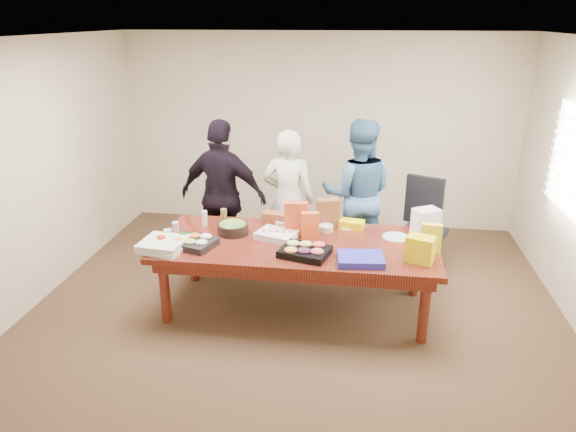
# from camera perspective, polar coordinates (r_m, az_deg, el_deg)

# --- Properties ---
(floor) EXTENTS (5.50, 5.00, 0.02)m
(floor) POSITION_cam_1_polar(r_m,az_deg,el_deg) (5.63, 0.88, -9.95)
(floor) COLOR #47301E
(floor) RESTS_ON ground
(ceiling) EXTENTS (5.50, 5.00, 0.02)m
(ceiling) POSITION_cam_1_polar(r_m,az_deg,el_deg) (4.83, 1.07, 18.94)
(ceiling) COLOR white
(ceiling) RESTS_ON wall_back
(wall_back) EXTENTS (5.50, 0.04, 2.70)m
(wall_back) POSITION_cam_1_polar(r_m,az_deg,el_deg) (7.47, 3.37, 9.10)
(wall_back) COLOR beige
(wall_back) RESTS_ON floor
(wall_front) EXTENTS (5.50, 0.04, 2.70)m
(wall_front) POSITION_cam_1_polar(r_m,az_deg,el_deg) (2.82, -5.48, -12.00)
(wall_front) COLOR beige
(wall_front) RESTS_ON floor
(wall_left) EXTENTS (0.04, 5.00, 2.70)m
(wall_left) POSITION_cam_1_polar(r_m,az_deg,el_deg) (6.04, -25.98, 4.13)
(wall_left) COLOR beige
(wall_left) RESTS_ON floor
(window_panel) EXTENTS (0.03, 1.40, 1.10)m
(window_panel) POSITION_cam_1_polar(r_m,az_deg,el_deg) (5.96, 28.82, 4.96)
(window_panel) COLOR white
(window_panel) RESTS_ON wall_right
(window_blinds) EXTENTS (0.04, 1.36, 1.00)m
(window_blinds) POSITION_cam_1_polar(r_m,az_deg,el_deg) (5.95, 28.46, 4.99)
(window_blinds) COLOR beige
(window_blinds) RESTS_ON wall_right
(conference_table) EXTENTS (2.80, 1.20, 0.75)m
(conference_table) POSITION_cam_1_polar(r_m,az_deg,el_deg) (5.44, 0.91, -6.46)
(conference_table) COLOR #4C1C0F
(conference_table) RESTS_ON floor
(office_chair) EXTENTS (0.72, 0.72, 1.07)m
(office_chair) POSITION_cam_1_polar(r_m,az_deg,el_deg) (6.34, 14.52, -1.43)
(office_chair) COLOR black
(office_chair) RESTS_ON floor
(person_center) EXTENTS (0.64, 0.44, 1.69)m
(person_center) POSITION_cam_1_polar(r_m,az_deg,el_deg) (6.18, 0.04, 1.74)
(person_center) COLOR beige
(person_center) RESTS_ON floor
(person_right) EXTENTS (0.89, 0.70, 1.79)m
(person_right) POSITION_cam_1_polar(r_m,az_deg,el_deg) (6.28, 7.57, 2.37)
(person_right) COLOR #3E678E
(person_right) RESTS_ON floor
(person_left) EXTENTS (1.12, 0.62, 1.81)m
(person_left) POSITION_cam_1_polar(r_m,az_deg,el_deg) (6.18, -7.06, 2.14)
(person_left) COLOR black
(person_left) RESTS_ON floor
(veggie_tray) EXTENTS (0.51, 0.45, 0.06)m
(veggie_tray) POSITION_cam_1_polar(r_m,az_deg,el_deg) (5.26, -10.34, -2.88)
(veggie_tray) COLOR black
(veggie_tray) RESTS_ON conference_table
(fruit_tray) EXTENTS (0.52, 0.46, 0.07)m
(fruit_tray) POSITION_cam_1_polar(r_m,az_deg,el_deg) (4.98, 1.85, -3.91)
(fruit_tray) COLOR black
(fruit_tray) RESTS_ON conference_table
(sheet_cake) EXTENTS (0.46, 0.40, 0.07)m
(sheet_cake) POSITION_cam_1_polar(r_m,az_deg,el_deg) (5.36, -1.21, -2.06)
(sheet_cake) COLOR silver
(sheet_cake) RESTS_ON conference_table
(salad_bowl) EXTENTS (0.39, 0.39, 0.11)m
(salad_bowl) POSITION_cam_1_polar(r_m,az_deg,el_deg) (5.50, -6.04, -1.35)
(salad_bowl) COLOR black
(salad_bowl) RESTS_ON conference_table
(chip_bag_blue) EXTENTS (0.45, 0.36, 0.06)m
(chip_bag_blue) POSITION_cam_1_polar(r_m,az_deg,el_deg) (4.89, 7.90, -4.66)
(chip_bag_blue) COLOR #2B2BAD
(chip_bag_blue) RESTS_ON conference_table
(chip_bag_red) EXTENTS (0.24, 0.11, 0.35)m
(chip_bag_red) POSITION_cam_1_polar(r_m,az_deg,el_deg) (5.40, 0.92, -0.27)
(chip_bag_red) COLOR #C74421
(chip_bag_red) RESTS_ON conference_table
(chip_bag_yellow) EXTENTS (0.20, 0.09, 0.29)m
(chip_bag_yellow) POSITION_cam_1_polar(r_m,az_deg,el_deg) (5.18, 15.29, -2.35)
(chip_bag_yellow) COLOR yellow
(chip_bag_yellow) RESTS_ON conference_table
(chip_bag_orange) EXTENTS (0.19, 0.11, 0.27)m
(chip_bag_orange) POSITION_cam_1_polar(r_m,az_deg,el_deg) (5.33, 2.40, -1.00)
(chip_bag_orange) COLOR orange
(chip_bag_orange) RESTS_ON conference_table
(mayo_jar) EXTENTS (0.11, 0.11, 0.15)m
(mayo_jar) POSITION_cam_1_polar(r_m,az_deg,el_deg) (5.50, 1.91, -1.01)
(mayo_jar) COLOR white
(mayo_jar) RESTS_ON conference_table
(mustard_bottle) EXTENTS (0.08, 0.08, 0.18)m
(mustard_bottle) POSITION_cam_1_polar(r_m,az_deg,el_deg) (5.67, 0.99, -0.11)
(mustard_bottle) COLOR yellow
(mustard_bottle) RESTS_ON conference_table
(dressing_bottle) EXTENTS (0.08, 0.08, 0.21)m
(dressing_bottle) POSITION_cam_1_polar(r_m,az_deg,el_deg) (5.65, -6.97, -0.22)
(dressing_bottle) COLOR brown
(dressing_bottle) RESTS_ON conference_table
(ranch_bottle) EXTENTS (0.07, 0.07, 0.17)m
(ranch_bottle) POSITION_cam_1_polar(r_m,az_deg,el_deg) (5.71, -9.04, -0.27)
(ranch_bottle) COLOR white
(ranch_bottle) RESTS_ON conference_table
(banana_bunch) EXTENTS (0.28, 0.20, 0.09)m
(banana_bunch) POSITION_cam_1_polar(r_m,az_deg,el_deg) (5.65, 6.97, -0.90)
(banana_bunch) COLOR #DFDC01
(banana_bunch) RESTS_ON conference_table
(bread_loaf) EXTENTS (0.34, 0.20, 0.13)m
(bread_loaf) POSITION_cam_1_polar(r_m,az_deg,el_deg) (5.71, -1.18, -0.26)
(bread_loaf) COLOR brown
(bread_loaf) RESTS_ON conference_table
(kraft_bag) EXTENTS (0.26, 0.19, 0.30)m
(kraft_bag) POSITION_cam_1_polar(r_m,az_deg,el_deg) (5.65, 4.32, 0.39)
(kraft_bag) COLOR brown
(kraft_bag) RESTS_ON conference_table
(red_cup) EXTENTS (0.09, 0.09, 0.11)m
(red_cup) POSITION_cam_1_polar(r_m,az_deg,el_deg) (5.30, -13.60, -2.72)
(red_cup) COLOR red
(red_cup) RESTS_ON conference_table
(clear_cup_a) EXTENTS (0.08, 0.08, 0.11)m
(clear_cup_a) POSITION_cam_1_polar(r_m,az_deg,el_deg) (5.45, -12.94, -2.00)
(clear_cup_a) COLOR silver
(clear_cup_a) RESTS_ON conference_table
(clear_cup_b) EXTENTS (0.08, 0.08, 0.10)m
(clear_cup_b) POSITION_cam_1_polar(r_m,az_deg,el_deg) (5.65, -12.13, -1.14)
(clear_cup_b) COLOR silver
(clear_cup_b) RESTS_ON conference_table
(pizza_box_lower) EXTENTS (0.49, 0.49, 0.05)m
(pizza_box_lower) POSITION_cam_1_polar(r_m,az_deg,el_deg) (5.25, -13.20, -3.28)
(pizza_box_lower) COLOR silver
(pizza_box_lower) RESTS_ON conference_table
(pizza_box_upper) EXTENTS (0.45, 0.45, 0.05)m
(pizza_box_upper) POSITION_cam_1_polar(r_m,az_deg,el_deg) (5.23, -13.43, -2.83)
(pizza_box_upper) COLOR beige
(pizza_box_upper) RESTS_ON pizza_box_lower
(plate_a) EXTENTS (0.32, 0.32, 0.02)m
(plate_a) POSITION_cam_1_polar(r_m,az_deg,el_deg) (5.48, 11.62, -2.26)
(plate_a) COLOR silver
(plate_a) RESTS_ON conference_table
(plate_b) EXTENTS (0.26, 0.26, 0.01)m
(plate_b) POSITION_cam_1_polar(r_m,az_deg,el_deg) (5.69, 6.57, -1.09)
(plate_b) COLOR white
(plate_b) RESTS_ON conference_table
(dip_bowl_a) EXTENTS (0.18, 0.18, 0.06)m
(dip_bowl_a) POSITION_cam_1_polar(r_m,az_deg,el_deg) (5.55, 4.15, -1.31)
(dip_bowl_a) COLOR beige
(dip_bowl_a) RESTS_ON conference_table
(dip_bowl_b) EXTENTS (0.18, 0.18, 0.06)m
(dip_bowl_b) POSITION_cam_1_polar(r_m,az_deg,el_deg) (5.67, -0.69, -0.78)
(dip_bowl_b) COLOR silver
(dip_bowl_b) RESTS_ON conference_table
(grocery_bag_white) EXTENTS (0.31, 0.29, 0.27)m
(grocery_bag_white) POSITION_cam_1_polar(r_m,az_deg,el_deg) (5.61, 14.76, -0.58)
(grocery_bag_white) COLOR white
(grocery_bag_white) RESTS_ON conference_table
(grocery_bag_yellow) EXTENTS (0.29, 0.25, 0.25)m
(grocery_bag_yellow) POSITION_cam_1_polar(r_m,az_deg,el_deg) (4.97, 14.16, -3.54)
(grocery_bag_yellow) COLOR yellow
(grocery_bag_yellow) RESTS_ON conference_table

